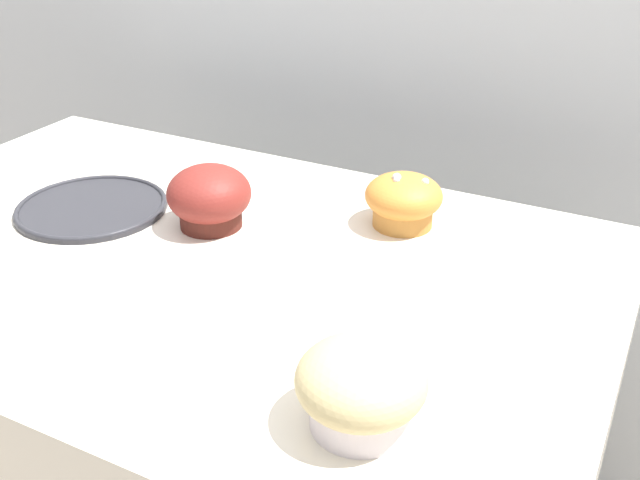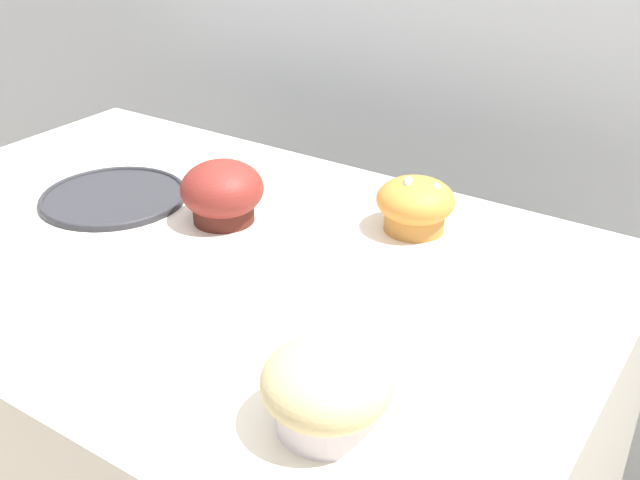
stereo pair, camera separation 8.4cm
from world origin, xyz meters
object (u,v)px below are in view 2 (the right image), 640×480
muffin_back_right (415,204)px  serving_plate (114,196)px  muffin_front_center (327,389)px  muffin_back_left (222,193)px

muffin_back_right → serving_plate: muffin_back_right is taller
muffin_back_right → muffin_front_center: bearing=-73.7°
muffin_front_center → muffin_back_left: (-0.33, 0.25, 0.00)m
muffin_front_center → serving_plate: muffin_front_center is taller
muffin_back_left → muffin_back_right: size_ratio=1.08×
muffin_front_center → serving_plate: (-0.50, 0.22, -0.03)m
muffin_front_center → muffin_back_left: bearing=142.3°
muffin_front_center → muffin_back_right: 0.39m
muffin_front_center → muffin_back_left: 0.42m
muffin_front_center → serving_plate: size_ratio=0.55×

